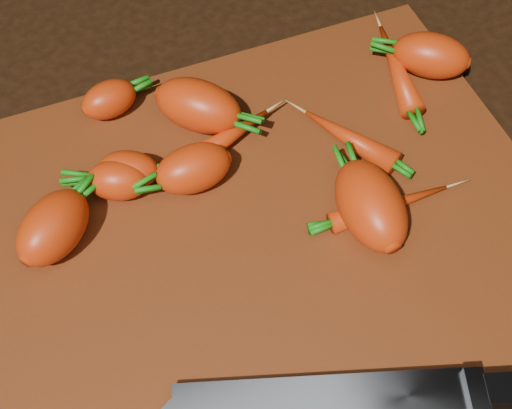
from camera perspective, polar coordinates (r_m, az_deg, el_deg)
name	(u,v)px	position (r m, az deg, el deg)	size (l,w,h in m)	color
ground	(260,236)	(0.62, 0.34, -2.51)	(2.00, 2.00, 0.01)	black
cutting_board	(260,229)	(0.61, 0.35, -1.97)	(0.50, 0.40, 0.01)	brown
carrot_0	(53,227)	(0.60, -15.92, -1.78)	(0.07, 0.05, 0.05)	red
carrot_1	(118,180)	(0.62, -11.00, 1.91)	(0.05, 0.04, 0.04)	red
carrot_2	(198,106)	(0.66, -4.65, 7.89)	(0.08, 0.05, 0.05)	red
carrot_3	(371,205)	(0.59, 9.16, -0.07)	(0.09, 0.05, 0.05)	red
carrot_4	(193,169)	(0.62, -5.03, 2.89)	(0.07, 0.04, 0.04)	red
carrot_5	(109,99)	(0.68, -11.66, 8.24)	(0.05, 0.03, 0.03)	red
carrot_6	(431,55)	(0.72, 13.83, 11.51)	(0.07, 0.04, 0.04)	red
carrot_7	(396,67)	(0.72, 11.16, 10.71)	(0.11, 0.02, 0.02)	red
carrot_8	(389,205)	(0.62, 10.63, -0.04)	(0.11, 0.02, 0.02)	red
carrot_9	(349,138)	(0.65, 7.47, 5.30)	(0.10, 0.03, 0.03)	red
carrot_10	(226,138)	(0.65, -2.42, 5.30)	(0.10, 0.03, 0.03)	red
carrot_11	(128,170)	(0.63, -10.20, 2.73)	(0.05, 0.03, 0.03)	red
knife	(349,400)	(0.54, 7.49, -15.25)	(0.34, 0.14, 0.02)	gray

